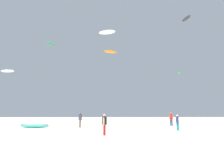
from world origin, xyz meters
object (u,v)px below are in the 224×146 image
object	(u,v)px
person_foreground	(104,123)
person_left	(178,121)
person_right	(171,118)
person_midground	(80,119)
kite_aloft_4	(186,18)
kite_aloft_3	(51,44)
kite_aloft_0	(7,71)
kite_grounded_near	(34,126)
kite_aloft_5	(110,52)
kite_aloft_1	(179,73)
kite_aloft_7	(107,32)

from	to	relation	value
person_foreground	person_left	bearing A→B (deg)	42.81
person_foreground	person_right	size ratio (longest dim) A/B	0.97
person_foreground	person_midground	bearing A→B (deg)	120.44
person_midground	kite_aloft_4	distance (m)	38.28
person_right	kite_aloft_4	size ratio (longest dim) A/B	0.46
kite_aloft_3	person_right	bearing A→B (deg)	-44.05
person_midground	kite_aloft_0	world-z (taller)	kite_aloft_0
kite_grounded_near	kite_aloft_5	size ratio (longest dim) A/B	1.21
person_left	kite_aloft_1	bearing A→B (deg)	-135.14
kite_aloft_1	kite_aloft_4	size ratio (longest dim) A/B	0.62
person_midground	kite_grounded_near	world-z (taller)	person_midground
kite_aloft_4	kite_aloft_5	size ratio (longest dim) A/B	1.26
kite_aloft_1	kite_aloft_7	xyz separation A→B (m)	(-15.90, -8.90, 6.07)
kite_aloft_0	kite_aloft_3	bearing A→B (deg)	34.89
kite_aloft_0	kite_aloft_5	size ratio (longest dim) A/B	0.95
kite_aloft_1	kite_aloft_3	xyz separation A→B (m)	(-28.77, 2.23, 7.05)
kite_grounded_near	kite_aloft_5	bearing A→B (deg)	65.13
kite_aloft_4	person_right	bearing A→B (deg)	-117.18
kite_aloft_1	kite_aloft_3	bearing A→B (deg)	175.56
kite_aloft_5	person_left	bearing A→B (deg)	-76.26
kite_aloft_0	person_foreground	bearing A→B (deg)	-54.52
kite_aloft_0	person_midground	bearing A→B (deg)	-47.96
kite_aloft_5	kite_aloft_7	distance (m)	8.31
kite_aloft_1	kite_aloft_5	distance (m)	15.74
kite_grounded_near	kite_aloft_4	distance (m)	41.99
kite_aloft_4	kite_aloft_7	size ratio (longest dim) A/B	1.14
kite_aloft_0	person_right	bearing A→B (deg)	-28.70
kite_aloft_1	person_left	bearing A→B (deg)	-108.71
person_right	kite_aloft_3	world-z (taller)	kite_aloft_3
person_midground	kite_aloft_5	bearing A→B (deg)	-112.74
person_midground	person_right	size ratio (longest dim) A/B	1.01
person_left	kite_grounded_near	xyz separation A→B (m)	(-15.73, 4.83, -0.72)
person_midground	person_right	bearing A→B (deg)	-177.50
kite_grounded_near	person_midground	bearing A→B (deg)	-1.11
person_left	kite_aloft_1	distance (m)	29.14
person_right	kite_aloft_7	bearing A→B (deg)	83.28
person_left	kite_aloft_4	world-z (taller)	kite_aloft_4
kite_aloft_0	kite_aloft_5	distance (m)	21.54
person_left	person_right	world-z (taller)	person_right
kite_aloft_7	person_right	bearing A→B (deg)	-48.23
person_foreground	kite_aloft_3	distance (m)	38.61
kite_aloft_4	kite_aloft_3	bearing A→B (deg)	177.53
kite_aloft_1	person_midground	bearing A→B (deg)	-131.83
person_left	kite_aloft_1	xyz separation A→B (m)	(8.86, 26.16, 9.27)
person_midground	kite_grounded_near	xyz separation A→B (m)	(-5.41, 0.11, -0.83)
person_foreground	kite_aloft_4	size ratio (longest dim) A/B	0.45
person_left	kite_grounded_near	distance (m)	16.47
kite_aloft_3	kite_aloft_5	distance (m)	14.26
kite_grounded_near	kite_aloft_4	bearing A→B (deg)	39.24
kite_aloft_0	kite_aloft_4	size ratio (longest dim) A/B	0.75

